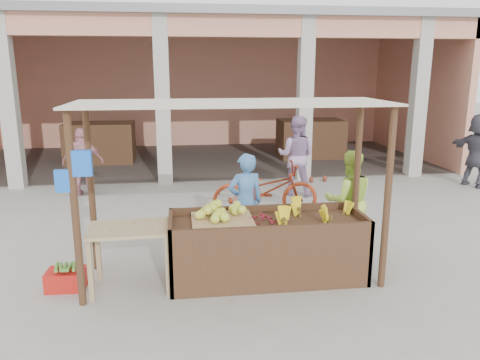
{
  "coord_description": "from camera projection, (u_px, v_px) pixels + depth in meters",
  "views": [
    {
      "loc": [
        -0.62,
        -5.82,
        2.81
      ],
      "look_at": [
        0.29,
        1.2,
        1.1
      ],
      "focal_mm": 35.0,
      "sensor_mm": 36.0,
      "label": 1
    }
  ],
  "objects": [
    {
      "name": "ground",
      "position": [
        230.0,
        279.0,
        6.35
      ],
      "size": [
        60.0,
        60.0,
        0.0
      ],
      "primitive_type": "plane",
      "color": "gray",
      "rests_on": "ground"
    },
    {
      "name": "market_building",
      "position": [
        200.0,
        71.0,
        14.33
      ],
      "size": [
        14.4,
        6.4,
        4.2
      ],
      "color": "tan",
      "rests_on": "ground"
    },
    {
      "name": "fruit_stall",
      "position": [
        267.0,
        250.0,
        6.32
      ],
      "size": [
        2.6,
        0.95,
        0.8
      ],
      "primitive_type": "cube",
      "color": "#472F1C",
      "rests_on": "ground"
    },
    {
      "name": "stall_awning",
      "position": [
        228.0,
        134.0,
        5.94
      ],
      "size": [
        4.09,
        1.35,
        2.39
      ],
      "color": "#472F1C",
      "rests_on": "ground"
    },
    {
      "name": "banana_heap",
      "position": [
        312.0,
        213.0,
        6.31
      ],
      "size": [
        1.08,
        0.59,
        0.2
      ],
      "primitive_type": null,
      "color": "yellow",
      "rests_on": "fruit_stall"
    },
    {
      "name": "melon_tray",
      "position": [
        222.0,
        216.0,
        6.17
      ],
      "size": [
        0.8,
        0.7,
        0.21
      ],
      "color": "#A88156",
      "rests_on": "fruit_stall"
    },
    {
      "name": "berry_heap",
      "position": [
        261.0,
        218.0,
        6.18
      ],
      "size": [
        0.4,
        0.33,
        0.13
      ],
      "primitive_type": "ellipsoid",
      "color": "maroon",
      "rests_on": "fruit_stall"
    },
    {
      "name": "side_table",
      "position": [
        131.0,
        238.0,
        5.94
      ],
      "size": [
        1.06,
        0.73,
        0.84
      ],
      "rotation": [
        0.0,
        0.0,
        0.04
      ],
      "color": "tan",
      "rests_on": "ground"
    },
    {
      "name": "papaya_pile",
      "position": [
        130.0,
        220.0,
        5.89
      ],
      "size": [
        0.65,
        0.37,
        0.19
      ],
      "primitive_type": null,
      "color": "#49822A",
      "rests_on": "side_table"
    },
    {
      "name": "red_crate",
      "position": [
        66.0,
        279.0,
        6.07
      ],
      "size": [
        0.5,
        0.37,
        0.25
      ],
      "primitive_type": "cube",
      "rotation": [
        0.0,
        0.0,
        -0.04
      ],
      "color": "red",
      "rests_on": "ground"
    },
    {
      "name": "plantain_bundle",
      "position": [
        65.0,
        268.0,
        6.03
      ],
      "size": [
        0.37,
        0.26,
        0.07
      ],
      "primitive_type": null,
      "color": "#4D8831",
      "rests_on": "red_crate"
    },
    {
      "name": "produce_sacks",
      "position": [
        318.0,
        170.0,
        11.64
      ],
      "size": [
        0.83,
        0.51,
        0.63
      ],
      "color": "maroon",
      "rests_on": "ground"
    },
    {
      "name": "vendor_blue",
      "position": [
        245.0,
        199.0,
        7.21
      ],
      "size": [
        0.69,
        0.56,
        1.65
      ],
      "primitive_type": "imported",
      "rotation": [
        0.0,
        0.0,
        3.33
      ],
      "color": "#4781C3",
      "rests_on": "ground"
    },
    {
      "name": "vendor_green",
      "position": [
        349.0,
        198.0,
        7.26
      ],
      "size": [
        0.84,
        0.53,
        1.66
      ],
      "primitive_type": "imported",
      "rotation": [
        0.0,
        0.0,
        3.06
      ],
      "color": "#B3D944",
      "rests_on": "ground"
    },
    {
      "name": "motorcycle",
      "position": [
        265.0,
        189.0,
        8.89
      ],
      "size": [
        0.79,
        2.13,
        1.1
      ],
      "primitive_type": "imported",
      "rotation": [
        0.0,
        0.0,
        1.54
      ],
      "color": "#973116",
      "rests_on": "ground"
    },
    {
      "name": "shopper_b",
      "position": [
        83.0,
        160.0,
        10.37
      ],
      "size": [
        0.96,
        0.52,
        1.62
      ],
      "primitive_type": "imported",
      "rotation": [
        0.0,
        0.0,
        3.15
      ],
      "color": "#BE7883",
      "rests_on": "ground"
    },
    {
      "name": "shopper_d",
      "position": [
        478.0,
        148.0,
        11.12
      ],
      "size": [
        1.23,
        1.84,
        1.85
      ],
      "primitive_type": "imported",
      "rotation": [
        0.0,
        0.0,
        1.91
      ],
      "color": "#4A4854",
      "rests_on": "ground"
    },
    {
      "name": "shopper_f",
      "position": [
        296.0,
        152.0,
        10.4
      ],
      "size": [
        1.09,
        0.9,
        1.94
      ],
      "primitive_type": "imported",
      "rotation": [
        0.0,
        0.0,
        2.7
      ],
      "color": "#9C7FA7",
      "rests_on": "ground"
    }
  ]
}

